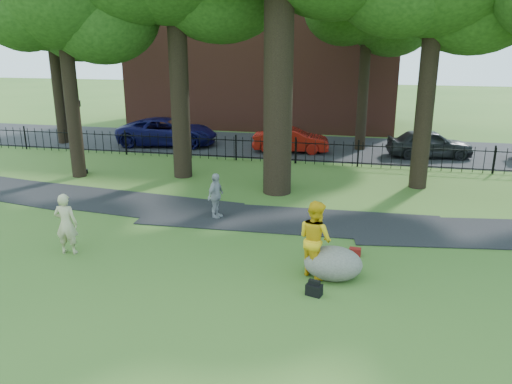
% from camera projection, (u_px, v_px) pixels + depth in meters
% --- Properties ---
extents(ground, '(120.00, 120.00, 0.00)m').
position_uv_depth(ground, '(230.00, 267.00, 13.26)').
color(ground, '#32591F').
rests_on(ground, ground).
extents(footpath, '(36.07, 3.85, 0.03)m').
position_uv_depth(footpath, '(290.00, 221.00, 16.69)').
color(footpath, black).
rests_on(footpath, ground).
extents(street, '(80.00, 7.00, 0.02)m').
position_uv_depth(street, '(305.00, 147.00, 28.20)').
color(street, black).
rests_on(street, ground).
extents(iron_fence, '(44.00, 0.04, 1.20)m').
position_uv_depth(iron_fence, '(295.00, 151.00, 24.29)').
color(iron_fence, black).
rests_on(iron_fence, ground).
extents(brick_building, '(18.00, 8.00, 12.00)m').
position_uv_depth(brick_building, '(265.00, 37.00, 34.75)').
color(brick_building, brown).
rests_on(brick_building, ground).
extents(woman, '(0.69, 0.50, 1.76)m').
position_uv_depth(woman, '(66.00, 224.00, 13.90)').
color(woman, tan).
rests_on(woman, ground).
extents(man, '(1.22, 1.21, 1.99)m').
position_uv_depth(man, '(315.00, 239.00, 12.56)').
color(man, '#E9B013').
rests_on(man, ground).
extents(pedestrian, '(0.57, 0.97, 1.56)m').
position_uv_depth(pedestrian, '(216.00, 196.00, 16.73)').
color(pedestrian, '#98989C').
rests_on(pedestrian, ground).
extents(boulder, '(1.52, 1.16, 0.87)m').
position_uv_depth(boulder, '(333.00, 261.00, 12.60)').
color(boulder, slate).
rests_on(boulder, ground).
extents(lamppost, '(0.34, 0.34, 3.42)m').
position_uv_depth(lamppost, '(80.00, 137.00, 22.12)').
color(lamppost, black).
rests_on(lamppost, ground).
extents(backpack, '(0.42, 0.33, 0.28)m').
position_uv_depth(backpack, '(314.00, 290.00, 11.77)').
color(backpack, black).
rests_on(backpack, ground).
extents(red_bag, '(0.33, 0.23, 0.22)m').
position_uv_depth(red_bag, '(355.00, 252.00, 13.95)').
color(red_bag, maroon).
rests_on(red_bag, ground).
extents(red_sedan, '(4.16, 1.80, 1.33)m').
position_uv_depth(red_sedan, '(291.00, 140.00, 26.74)').
color(red_sedan, maroon).
rests_on(red_sedan, ground).
extents(navy_van, '(5.90, 3.32, 1.56)m').
position_uv_depth(navy_van, '(168.00, 132.00, 28.47)').
color(navy_van, '#0C0C3C').
rests_on(navy_van, ground).
extents(grey_car, '(4.45, 2.36, 1.44)m').
position_uv_depth(grey_car, '(429.00, 143.00, 25.55)').
color(grey_car, black).
rests_on(grey_car, ground).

